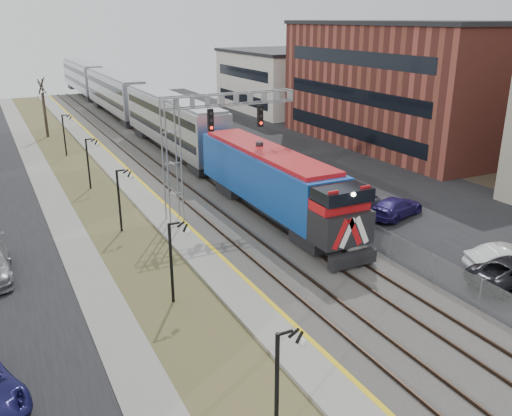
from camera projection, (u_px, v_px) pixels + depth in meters
sidewalk at (56, 206)px, 38.48m from camera, size 2.00×120.00×0.08m
grass_median at (99, 200)px, 39.76m from camera, size 4.00×120.00×0.06m
platform at (139, 193)px, 41.01m from camera, size 2.00×120.00×0.24m
ballast_bed at (200, 184)px, 43.15m from camera, size 8.00×120.00×0.20m
parking_lot at (326, 168)px, 48.29m from camera, size 16.00×120.00×0.04m
platform_edge at (150, 190)px, 41.34m from camera, size 0.24×120.00×0.01m
track_near at (176, 186)px, 42.24m from camera, size 1.58×120.00×0.15m
track_far at (218, 180)px, 43.73m from camera, size 1.58×120.00×0.15m
train at (131, 103)px, 65.03m from camera, size 3.00×85.85×5.33m
signal_gantry at (197, 136)px, 34.24m from camera, size 9.00×1.07×8.15m
lampposts at (169, 262)px, 25.04m from camera, size 0.14×62.14×4.00m
fence at (248, 170)px, 44.71m from camera, size 0.04×120.00×1.60m
buildings_east at (482, 92)px, 48.95m from camera, size 16.00×76.00×15.00m
car_lot_b at (510, 261)px, 28.08m from camera, size 4.73×3.06×1.47m
car_lot_d at (396, 208)px, 36.17m from camera, size 4.92×3.15×1.33m
car_lot_e at (365, 200)px, 37.55m from camera, size 4.29×1.85×1.44m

